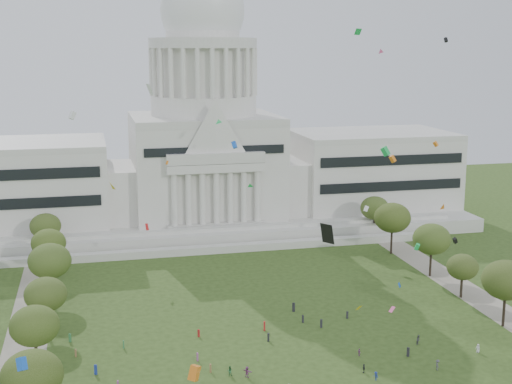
{
  "coord_description": "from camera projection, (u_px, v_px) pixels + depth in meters",
  "views": [
    {
      "loc": [
        -34.74,
        -101.55,
        54.63
      ],
      "look_at": [
        0.0,
        45.0,
        24.0
      ],
      "focal_mm": 50.0,
      "sensor_mm": 36.0,
      "label": 1
    }
  ],
  "objects": [
    {
      "name": "path_left",
      "position": [
        25.0,
        345.0,
        133.32
      ],
      "size": [
        8.0,
        160.0,
        0.04
      ],
      "primitive_type": "cube",
      "color": "gray",
      "rests_on": "ground"
    },
    {
      "name": "distant_crowd",
      "position": [
        220.0,
        358.0,
        125.53
      ],
      "size": [
        62.06,
        41.05,
        1.94
      ],
      "color": "#B21E1E",
      "rests_on": "ground"
    },
    {
      "name": "row_tree_l_4",
      "position": [
        50.0,
        261.0,
        153.72
      ],
      "size": [
        9.29,
        9.29,
        13.21
      ],
      "color": "black",
      "rests_on": "ground"
    },
    {
      "name": "person_0",
      "position": [
        478.0,
        348.0,
        129.83
      ],
      "size": [
        0.85,
        0.95,
        1.63
      ],
      "primitive_type": "imported",
      "rotation": [
        0.0,
        0.0,
        5.25
      ],
      "color": "silver",
      "rests_on": "ground"
    },
    {
      "name": "person_2",
      "position": [
        419.0,
        340.0,
        133.23
      ],
      "size": [
        1.09,
        1.01,
        1.91
      ],
      "primitive_type": "imported",
      "rotation": [
        0.0,
        0.0,
        0.63
      ],
      "color": "#4C4C51",
      "rests_on": "ground"
    },
    {
      "name": "row_tree_l_3",
      "position": [
        46.0,
        295.0,
        136.31
      ],
      "size": [
        8.12,
        8.12,
        11.55
      ],
      "color": "black",
      "rests_on": "ground"
    },
    {
      "name": "person_8",
      "position": [
        230.0,
        371.0,
        120.57
      ],
      "size": [
        0.9,
        0.62,
        1.75
      ],
      "primitive_type": "imported",
      "rotation": [
        0.0,
        0.0,
        3.03
      ],
      "color": "#33723F",
      "rests_on": "ground"
    },
    {
      "name": "row_tree_l_2",
      "position": [
        35.0,
        326.0,
        120.19
      ],
      "size": [
        8.42,
        8.42,
        11.97
      ],
      "color": "black",
      "rests_on": "ground"
    },
    {
      "name": "person_9",
      "position": [
        438.0,
        365.0,
        122.69
      ],
      "size": [
        0.89,
        1.33,
        1.88
      ],
      "primitive_type": "imported",
      "rotation": [
        0.0,
        0.0,
        1.34
      ],
      "color": "#4C4C51",
      "rests_on": "ground"
    },
    {
      "name": "person_5",
      "position": [
        247.0,
        372.0,
        120.04
      ],
      "size": [
        1.74,
        1.77,
        1.92
      ],
      "primitive_type": "imported",
      "rotation": [
        0.0,
        0.0,
        2.33
      ],
      "color": "#994C8C",
      "rests_on": "ground"
    },
    {
      "name": "row_tree_l_6",
      "position": [
        45.0,
        226.0,
        188.32
      ],
      "size": [
        8.19,
        8.19,
        11.64
      ],
      "color": "black",
      "rests_on": "ground"
    },
    {
      "name": "row_tree_l_5",
      "position": [
        49.0,
        243.0,
        171.38
      ],
      "size": [
        8.33,
        8.33,
        11.85
      ],
      "color": "black",
      "rests_on": "ground"
    },
    {
      "name": "capitol",
      "position": [
        205.0,
        154.0,
        219.44
      ],
      "size": [
        160.0,
        64.5,
        91.3
      ],
      "color": "beige",
      "rests_on": "ground"
    },
    {
      "name": "row_tree_l_1",
      "position": [
        32.0,
        376.0,
        101.0
      ],
      "size": [
        8.86,
        8.86,
        12.59
      ],
      "color": "black",
      "rests_on": "ground"
    },
    {
      "name": "path_right",
      "position": [
        486.0,
        303.0,
        155.02
      ],
      "size": [
        8.0,
        160.0,
        0.04
      ],
      "primitive_type": "cube",
      "color": "gray",
      "rests_on": "ground"
    },
    {
      "name": "row_tree_r_4",
      "position": [
        432.0,
        239.0,
        171.55
      ],
      "size": [
        9.19,
        9.19,
        13.06
      ],
      "color": "black",
      "rests_on": "ground"
    },
    {
      "name": "row_tree_r_3",
      "position": [
        463.0,
        267.0,
        157.08
      ],
      "size": [
        7.01,
        7.01,
        9.98
      ],
      "color": "black",
      "rests_on": "ground"
    },
    {
      "name": "row_tree_r_5",
      "position": [
        392.0,
        218.0,
        190.35
      ],
      "size": [
        9.82,
        9.82,
        13.96
      ],
      "color": "black",
      "rests_on": "ground"
    },
    {
      "name": "kite_swarm",
      "position": [
        311.0,
        194.0,
        117.79
      ],
      "size": [
        92.02,
        102.95,
        67.4
      ],
      "color": "black",
      "rests_on": "ground"
    },
    {
      "name": "row_tree_r_2",
      "position": [
        506.0,
        280.0,
        140.25
      ],
      "size": [
        9.55,
        9.55,
        13.58
      ],
      "color": "black",
      "rests_on": "ground"
    },
    {
      "name": "person_10",
      "position": [
        359.0,
        352.0,
        128.37
      ],
      "size": [
        0.49,
        0.85,
        1.42
      ],
      "primitive_type": "imported",
      "rotation": [
        0.0,
        0.0,
        1.61
      ],
      "color": "#994C8C",
      "rests_on": "ground"
    },
    {
      "name": "person_4",
      "position": [
        364.0,
        368.0,
        121.72
      ],
      "size": [
        0.79,
        1.05,
        1.59
      ],
      "primitive_type": "imported",
      "rotation": [
        0.0,
        0.0,
        4.37
      ],
      "color": "#26262B",
      "rests_on": "ground"
    },
    {
      "name": "row_tree_r_6",
      "position": [
        375.0,
        208.0,
        208.3
      ],
      "size": [
        8.42,
        8.42,
        11.97
      ],
      "color": "black",
      "rests_on": "ground"
    },
    {
      "name": "person_3",
      "position": [
        376.0,
        376.0,
        118.97
      ],
      "size": [
        0.88,
        1.12,
        1.54
      ],
      "primitive_type": "imported",
      "rotation": [
        0.0,
        0.0,
        5.15
      ],
      "color": "navy",
      "rests_on": "ground"
    }
  ]
}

